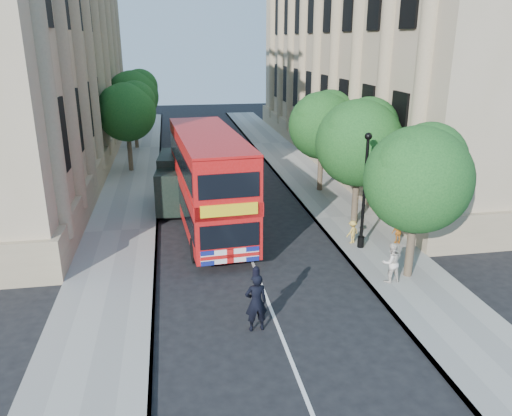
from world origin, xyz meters
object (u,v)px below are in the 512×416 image
lamp_post (364,196)px  woman_pedestrian (391,262)px  double_decker_bus (209,179)px  police_constable (256,302)px  box_van (179,183)px

lamp_post → woman_pedestrian: lamp_post is taller
lamp_post → woman_pedestrian: (-0.13, -3.37, -1.60)m
lamp_post → double_decker_bus: lamp_post is taller
double_decker_bus → police_constable: double_decker_bus is taller
police_constable → lamp_post: bearing=-140.6°
police_constable → woman_pedestrian: (5.61, 2.27, -0.08)m
double_decker_bus → lamp_post: bearing=-33.2°
box_van → police_constable: 13.07m
lamp_post → double_decker_bus: size_ratio=0.50×
double_decker_bus → woman_pedestrian: (6.29, -6.96, -1.70)m
lamp_post → box_van: bearing=137.1°
box_van → police_constable: bearing=-75.6°
double_decker_bus → box_van: (-1.40, 3.67, -1.18)m
double_decker_bus → box_van: size_ratio=1.97×
box_van → woman_pedestrian: bearing=-48.9°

